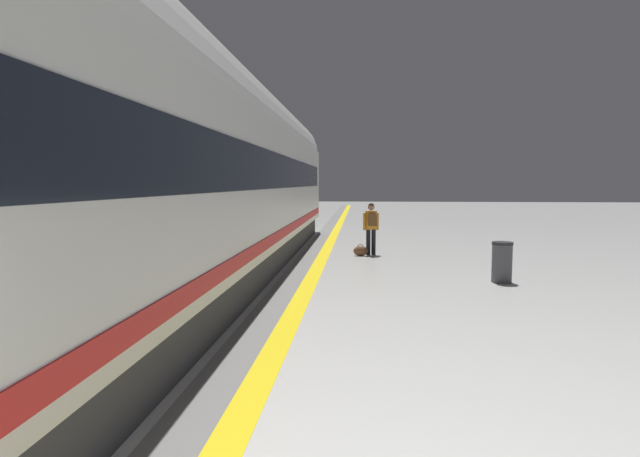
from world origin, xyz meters
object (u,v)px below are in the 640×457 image
passenger_near (371,224)px  high_speed_train (123,163)px  waste_bin (502,262)px  duffel_bag_near (361,251)px

passenger_near → high_speed_train: bearing=-113.0°
high_speed_train → waste_bin: 8.22m
high_speed_train → duffel_bag_near: (3.36, 8.45, -2.35)m
waste_bin → duffel_bag_near: bearing=129.1°
high_speed_train → passenger_near: high_speed_train is taller
passenger_near → waste_bin: size_ratio=1.77×
high_speed_train → duffel_bag_near: 9.39m
passenger_near → waste_bin: bearing=-55.6°
passenger_near → waste_bin: (2.84, -4.14, -0.50)m
high_speed_train → passenger_near: bearing=67.0°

